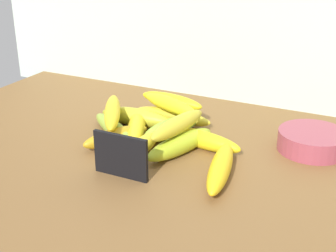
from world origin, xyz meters
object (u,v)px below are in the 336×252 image
at_px(banana_2, 139,148).
at_px(banana_10, 172,101).
at_px(banana_6, 221,168).
at_px(banana_7, 136,117).
at_px(banana_4, 116,137).
at_px(banana_13, 178,125).
at_px(chalkboard_sign, 121,157).
at_px(banana_11, 112,112).
at_px(banana_9, 114,128).
at_px(banana_0, 203,140).
at_px(banana_1, 136,127).
at_px(fruit_bowl, 313,141).
at_px(banana_12, 170,104).
at_px(banana_5, 172,116).
at_px(banana_8, 180,144).
at_px(banana_3, 172,127).

relative_size(banana_2, banana_10, 0.93).
distance_m(banana_6, banana_7, 0.30).
height_order(banana_4, banana_13, banana_13).
bearing_deg(banana_10, banana_13, -59.96).
distance_m(chalkboard_sign, banana_11, 0.20).
xyz_separation_m(banana_7, banana_13, (0.14, -0.08, 0.04)).
bearing_deg(banana_6, banana_9, 165.03).
bearing_deg(banana_7, banana_0, -13.24).
bearing_deg(banana_1, banana_2, -57.24).
relative_size(fruit_bowl, banana_9, 0.79).
distance_m(banana_9, banana_12, 0.14).
height_order(chalkboard_sign, fruit_bowl, chalkboard_sign).
bearing_deg(banana_5, banana_8, -58.52).
distance_m(fruit_bowl, banana_10, 0.33).
xyz_separation_m(banana_2, banana_10, (-0.02, 0.20, 0.03)).
height_order(banana_1, banana_9, banana_1).
relative_size(banana_7, banana_9, 0.98).
distance_m(banana_0, banana_7, 0.19).
bearing_deg(banana_8, chalkboard_sign, -113.06).
xyz_separation_m(chalkboard_sign, banana_9, (-0.11, 0.15, -0.02)).
bearing_deg(banana_10, banana_6, -45.93).
height_order(banana_1, banana_12, banana_12).
relative_size(banana_0, banana_10, 1.08).
distance_m(banana_3, banana_9, 0.13).
distance_m(banana_6, banana_11, 0.30).
distance_m(banana_7, banana_11, 0.07).
relative_size(banana_0, banana_13, 1.01).
bearing_deg(fruit_bowl, banana_3, -167.51).
relative_size(fruit_bowl, banana_1, 0.72).
height_order(banana_2, banana_10, banana_10).
bearing_deg(banana_11, banana_3, 19.91).
bearing_deg(fruit_bowl, banana_7, -173.11).
relative_size(banana_2, banana_13, 0.87).
distance_m(banana_1, banana_5, 0.11).
relative_size(fruit_bowl, banana_8, 0.77).
bearing_deg(banana_12, fruit_bowl, 1.98).
bearing_deg(banana_7, fruit_bowl, 6.89).
height_order(banana_1, banana_3, banana_3).
relative_size(banana_8, banana_11, 0.92).
relative_size(banana_4, banana_6, 0.77).
xyz_separation_m(banana_3, banana_10, (-0.04, 0.08, 0.03)).
height_order(banana_0, banana_5, banana_0).
xyz_separation_m(banana_5, banana_6, (0.19, -0.20, 0.00)).
relative_size(chalkboard_sign, banana_12, 0.67).
bearing_deg(banana_4, chalkboard_sign, -54.11).
xyz_separation_m(fruit_bowl, banana_1, (-0.36, -0.09, -0.00)).
bearing_deg(banana_10, banana_7, -135.04).
height_order(banana_6, banana_13, banana_13).
bearing_deg(banana_9, banana_10, 59.20).
bearing_deg(chalkboard_sign, banana_12, 95.86).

